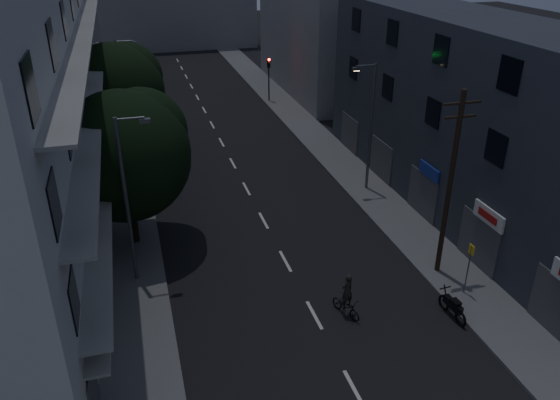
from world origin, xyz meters
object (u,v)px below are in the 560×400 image
utility_pole (450,182)px  motorcycle (452,307)px  bus_stop_sign (469,260)px  cyclist (346,301)px

utility_pole → motorcycle: bearing=-110.0°
bus_stop_sign → motorcycle: 2.31m
motorcycle → cyclist: 4.60m
utility_pole → bus_stop_sign: bearing=-84.0°
bus_stop_sign → cyclist: bus_stop_sign is taller
bus_stop_sign → motorcycle: (-1.38, -1.21, -1.40)m
bus_stop_sign → cyclist: 5.89m
cyclist → bus_stop_sign: bearing=-23.6°
cyclist → motorcycle: bearing=-39.4°
utility_pole → cyclist: size_ratio=4.31×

